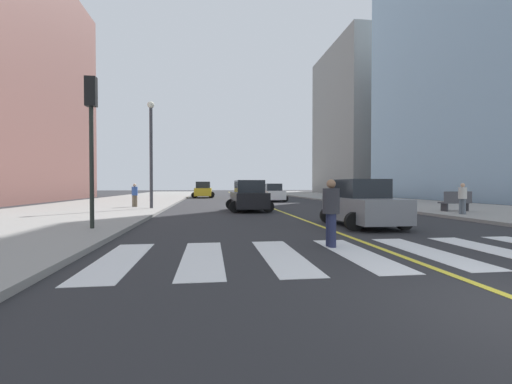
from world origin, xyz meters
name	(u,v)px	position (x,y,z in m)	size (l,w,h in m)	color
sidewalk_kerb_east	(435,206)	(12.20, 20.00, 0.07)	(10.00, 120.00, 0.15)	gray
sidewalk_kerb_west	(88,209)	(-12.20, 20.00, 0.07)	(10.00, 120.00, 0.15)	gray
crosswalk_paint	(392,253)	(0.00, 4.00, 0.01)	(13.50, 4.00, 0.01)	silver
lane_divider_paint	(245,198)	(0.00, 40.00, 0.01)	(0.16, 80.00, 0.01)	yellow
office_tower_glass	(511,15)	(29.77, 32.00, 21.04)	(20.00, 28.00, 42.08)	#8CADC6
parking_garage_concrete	(372,121)	(28.77, 64.46, 14.81)	(18.00, 24.00, 29.62)	gray
car_blue_nearest	(264,192)	(1.87, 35.93, 0.81)	(2.55, 3.97, 1.74)	#2D479E
car_black_second	(249,197)	(-1.93, 17.83, 0.90)	(2.76, 4.37, 1.93)	black
car_silver_third	(246,190)	(2.03, 58.94, 0.81)	(2.50, 3.92, 1.73)	#B7B7BC
car_white_fourth	(273,193)	(1.92, 30.35, 0.83)	(2.52, 4.01, 1.78)	silver
car_yellow_fifth	(203,190)	(-5.22, 41.69, 0.97)	(2.97, 4.69, 2.07)	gold
car_gray_sixth	(362,204)	(1.64, 9.26, 0.87)	(2.66, 4.20, 1.86)	slate
traffic_light_far_corner	(91,123)	(-8.33, 8.69, 3.75)	(0.36, 0.41, 5.15)	black
park_bench	(456,202)	(9.52, 14.26, 0.69)	(1.84, 0.69, 1.12)	#47474C
pedestrian_crossing	(331,210)	(-1.18, 4.96, 0.98)	(0.44, 0.44, 1.78)	#232847
pedestrian_waiting_east	(463,197)	(8.38, 12.29, 1.02)	(0.39, 0.39, 1.58)	slate
pedestrian_walking_west	(135,194)	(-9.45, 20.77, 1.02)	(0.39, 0.39, 1.58)	brown
street_lamp	(151,145)	(-8.08, 19.19, 4.22)	(0.44, 0.44, 6.84)	#38383D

